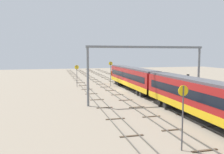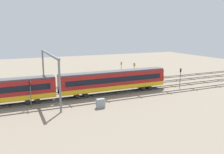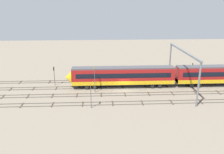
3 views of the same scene
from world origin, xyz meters
name	(u,v)px [view 3 (image 3 of 3)]	position (x,y,z in m)	size (l,w,h in m)	color
ground_plane	(124,91)	(0.00, 0.00, 0.00)	(147.99, 147.99, 0.00)	gray
track_near_foreground	(121,80)	(0.00, -7.04, 0.07)	(131.99, 2.40, 0.16)	#59544C
track_with_train	(123,87)	(0.00, -2.35, 0.07)	(131.99, 2.40, 0.16)	#59544C
track_middle	(125,94)	(0.00, 2.35, 0.07)	(131.99, 2.40, 0.16)	#59544C
track_second_far	(128,103)	(0.00, 7.04, 0.07)	(131.99, 2.40, 0.16)	#59544C
train	(223,75)	(-24.19, -2.35, 2.66)	(75.20, 3.24, 4.80)	maroon
overhead_gantry	(183,60)	(-13.23, -0.32, 6.90)	(0.40, 19.61, 9.15)	slate
speed_sign_near_foreground	(95,76)	(6.69, 0.65, 3.86)	(0.14, 0.94, 6.02)	#4C4C51
speed_sign_mid_trackside	(91,91)	(7.25, 8.78, 3.46)	(0.14, 1.00, 5.22)	#4C4C51
signal_light_trackside_approach	(54,73)	(16.50, -4.34, 3.06)	(0.31, 0.32, 4.68)	#4C4C51
signal_light_trackside_departure	(192,70)	(-17.50, -5.03, 3.20)	(0.31, 0.32, 4.92)	#4C4C51
relay_cabinet	(143,74)	(-6.27, -10.34, 0.83)	(1.53, 0.81, 1.65)	gray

